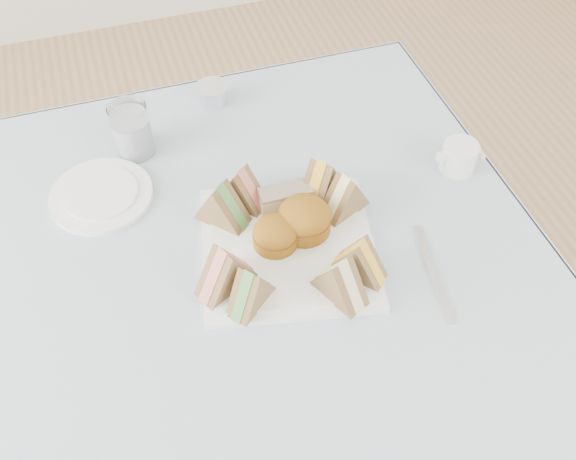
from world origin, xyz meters
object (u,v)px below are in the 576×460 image
object	(u,v)px
table	(247,387)
serving_plate	(288,248)
creamer_jug	(459,157)
water_glass	(132,130)

from	to	relation	value
table	serving_plate	size ratio (longest dim) A/B	3.26
creamer_jug	table	bearing A→B (deg)	-167.41
water_glass	creamer_jug	bearing A→B (deg)	-22.28
table	water_glass	world-z (taller)	water_glass
creamer_jug	water_glass	bearing A→B (deg)	155.93
serving_plate	creamer_jug	bearing A→B (deg)	25.55
serving_plate	table	bearing A→B (deg)	-152.37
table	serving_plate	bearing A→B (deg)	16.01
table	creamer_jug	bearing A→B (deg)	14.39
table	water_glass	size ratio (longest dim) A/B	8.76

